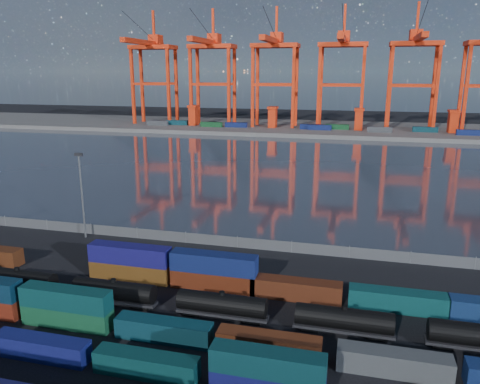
# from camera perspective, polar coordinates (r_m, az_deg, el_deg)

# --- Properties ---
(ground) EXTENTS (700.00, 700.00, 0.00)m
(ground) POSITION_cam_1_polar(r_m,az_deg,el_deg) (62.20, -7.08, -15.81)
(ground) COLOR black
(ground) RESTS_ON ground
(harbor_water) EXTENTS (700.00, 700.00, 0.00)m
(harbor_water) POSITION_cam_1_polar(r_m,az_deg,el_deg) (159.24, 6.66, 3.06)
(harbor_water) COLOR #2E3542
(harbor_water) RESTS_ON ground
(far_quay) EXTENTS (700.00, 70.00, 2.00)m
(far_quay) POSITION_cam_1_polar(r_m,az_deg,el_deg) (262.36, 9.80, 7.64)
(far_quay) COLOR #514F4C
(far_quay) RESTS_ON ground
(distant_mountains) EXTENTS (2470.00, 1100.00, 520.00)m
(distant_mountains) POSITION_cam_1_polar(r_m,az_deg,el_deg) (1661.16, 16.70, 20.44)
(distant_mountains) COLOR #1E2630
(distant_mountains) RESTS_ON ground
(container_row_south) EXTENTS (139.52, 2.32, 4.95)m
(container_row_south) POSITION_cam_1_polar(r_m,az_deg,el_deg) (62.54, -27.21, -15.53)
(container_row_south) COLOR #3F4144
(container_row_south) RESTS_ON ground
(container_row_mid) EXTENTS (128.59, 2.41, 5.14)m
(container_row_mid) POSITION_cam_1_polar(r_m,az_deg,el_deg) (64.12, -19.70, -13.72)
(container_row_mid) COLOR #3E4043
(container_row_mid) RESTS_ON ground
(container_row_north) EXTENTS (141.38, 2.61, 5.57)m
(container_row_north) POSITION_cam_1_polar(r_m,az_deg,el_deg) (68.83, 1.08, -10.78)
(container_row_north) COLOR navy
(container_row_north) RESTS_ON ground
(tanker_string) EXTENTS (89.71, 2.62, 3.75)m
(tanker_string) POSITION_cam_1_polar(r_m,az_deg,el_deg) (64.89, -8.96, -12.64)
(tanker_string) COLOR black
(tanker_string) RESTS_ON ground
(waterfront_fence) EXTENTS (160.12, 0.12, 2.20)m
(waterfront_fence) POSITION_cam_1_polar(r_m,az_deg,el_deg) (85.92, -0.33, -6.14)
(waterfront_fence) COLOR #595B5E
(waterfront_fence) RESTS_ON ground
(yard_light_mast) EXTENTS (1.60, 0.40, 16.60)m
(yard_light_mast) POSITION_cam_1_polar(r_m,az_deg,el_deg) (93.57, -18.74, 0.12)
(yard_light_mast) COLOR slate
(yard_light_mast) RESTS_ON ground
(gantry_cranes) EXTENTS (199.72, 47.47, 64.28)m
(gantry_cranes) POSITION_cam_1_polar(r_m,az_deg,el_deg) (254.76, 8.31, 16.16)
(gantry_cranes) COLOR red
(gantry_cranes) RESTS_ON ground
(quay_containers) EXTENTS (172.58, 10.99, 2.60)m
(quay_containers) POSITION_cam_1_polar(r_m,az_deg,el_deg) (248.84, 7.00, 7.92)
(quay_containers) COLOR navy
(quay_containers) RESTS_ON far_quay
(straddle_carriers) EXTENTS (140.00, 7.00, 11.10)m
(straddle_carriers) POSITION_cam_1_polar(r_m,az_deg,el_deg) (251.95, 9.10, 8.96)
(straddle_carriers) COLOR red
(straddle_carriers) RESTS_ON far_quay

